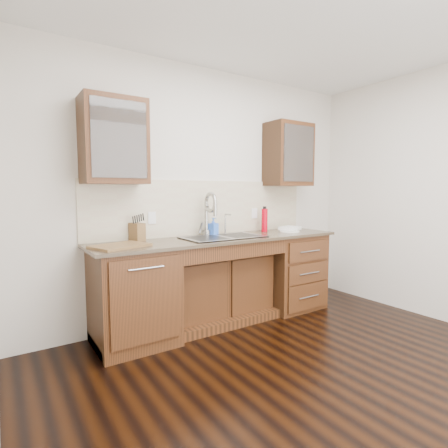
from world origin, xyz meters
TOP-DOWN VIEW (x-y plane):
  - ground at (0.00, 0.00)m, footprint 4.00×3.50m
  - wall_back at (0.00, 1.80)m, footprint 4.00×0.10m
  - base_cabinet_left at (-0.95, 1.44)m, footprint 0.70×0.62m
  - base_cabinet_center at (0.00, 1.53)m, footprint 1.20×0.44m
  - base_cabinet_right at (0.95, 1.44)m, footprint 0.70×0.62m
  - countertop at (0.00, 1.43)m, footprint 2.70×0.65m
  - backsplash at (0.00, 1.74)m, footprint 2.70×0.02m
  - sink at (0.00, 1.41)m, footprint 0.84×0.46m
  - faucet at (-0.07, 1.64)m, footprint 0.04×0.04m
  - filter_tap at (0.18, 1.65)m, footprint 0.02×0.02m
  - upper_cabinet_left at (-1.05, 1.58)m, footprint 0.55×0.34m
  - upper_cabinet_right at (1.05, 1.58)m, footprint 0.55×0.34m
  - outlet_left at (-0.65, 1.73)m, footprint 0.08×0.01m
  - outlet_right at (0.65, 1.73)m, footprint 0.08×0.01m
  - soap_bottle at (0.01, 1.63)m, footprint 0.11×0.11m
  - water_bottle at (0.70, 1.59)m, footprint 0.09×0.09m
  - plate at (0.92, 1.40)m, footprint 0.25×0.25m
  - dish_towel at (0.98, 1.46)m, footprint 0.29×0.25m
  - knife_block at (-0.83, 1.66)m, footprint 0.13×0.17m
  - cutting_board at (-1.08, 1.38)m, footprint 0.53×0.44m
  - cup_left_a at (-1.15, 1.58)m, footprint 0.14×0.14m
  - cup_left_b at (-0.97, 1.58)m, footprint 0.10×0.10m
  - cup_right_a at (0.90, 1.58)m, footprint 0.12×0.12m
  - cup_right_b at (1.12, 1.58)m, footprint 0.10×0.10m

SIDE VIEW (x-z plane):
  - ground at x=0.00m, z-range -0.10..0.00m
  - base_cabinet_center at x=0.00m, z-range 0.00..0.70m
  - base_cabinet_left at x=-0.95m, z-range 0.00..0.88m
  - base_cabinet_right at x=0.95m, z-range 0.00..0.88m
  - sink at x=0.00m, z-range 0.73..0.92m
  - countertop at x=0.00m, z-range 0.88..0.91m
  - plate at x=0.92m, z-range 0.91..0.92m
  - cutting_board at x=-1.08m, z-range 0.91..0.93m
  - dish_towel at x=0.98m, z-range 0.93..0.96m
  - knife_block at x=-0.83m, z-range 0.91..1.08m
  - soap_bottle at x=0.01m, z-range 0.91..1.10m
  - filter_tap at x=0.18m, z-range 0.91..1.15m
  - water_bottle at x=0.70m, z-range 0.91..1.18m
  - faucet at x=-0.07m, z-range 0.91..1.31m
  - outlet_left at x=-0.65m, z-range 1.06..1.18m
  - outlet_right at x=0.65m, z-range 1.06..1.18m
  - backsplash at x=0.00m, z-range 0.91..1.50m
  - wall_back at x=0.00m, z-range 0.00..2.70m
  - cup_right_a at x=0.90m, z-range 1.72..1.81m
  - cup_left_b at x=-0.97m, z-range 1.72..1.81m
  - cup_left_a at x=-1.15m, z-range 1.72..1.82m
  - cup_right_b at x=1.12m, z-range 1.72..1.82m
  - upper_cabinet_left at x=-1.05m, z-range 1.45..2.20m
  - upper_cabinet_right at x=1.05m, z-range 1.45..2.20m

